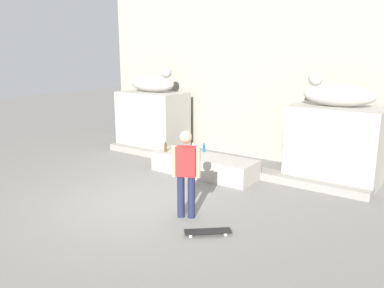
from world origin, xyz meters
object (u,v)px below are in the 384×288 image
skateboard (208,231)px  bottle_blue (204,148)px  bottle_clear (193,149)px  skater (186,171)px  statue_reclining_right (337,94)px  bottle_green (190,152)px  bottle_brown (165,147)px  statue_reclining_left (153,83)px

skateboard → bottle_blue: 3.85m
skateboard → bottle_clear: 3.77m
skater → bottle_clear: bearing=98.1°
statue_reclining_right → skateboard: bearing=69.9°
bottle_green → skater: bearing=-56.2°
statue_reclining_right → bottle_clear: statue_reclining_right is taller
statue_reclining_right → skater: statue_reclining_right is taller
bottle_brown → bottle_blue: bottle_brown is taller
statue_reclining_left → statue_reclining_right: 5.59m
bottle_green → bottle_brown: size_ratio=0.93×
statue_reclining_left → skateboard: 6.57m
skateboard → bottle_green: size_ratio=2.65×
bottle_green → skateboard: bearing=-49.3°
skater → bottle_brown: size_ratio=5.62×
skater → bottle_brown: 3.12m
statue_reclining_right → bottle_green: bearing=19.0°
bottle_green → bottle_blue: bearing=90.5°
bottle_brown → bottle_blue: bearing=35.8°
bottle_blue → bottle_clear: bearing=-127.4°
statue_reclining_left → bottle_green: statue_reclining_left is taller
statue_reclining_right → bottle_green: 3.73m
statue_reclining_left → bottle_blue: (2.55, -0.95, -1.52)m
statue_reclining_right → bottle_green: size_ratio=6.00×
statue_reclining_left → bottle_green: (2.55, -1.56, -1.51)m
statue_reclining_left → statue_reclining_right: size_ratio=0.99×
bottle_green → bottle_clear: bottle_green is taller
bottle_blue → skateboard: bearing=-55.3°
statue_reclining_left → statue_reclining_right: same height
skater → statue_reclining_left: bearing=112.2°
skateboard → bottle_green: 3.37m
bottle_green → bottle_brown: (-0.82, 0.02, 0.01)m
bottle_clear → bottle_blue: size_ratio=1.02×
statue_reclining_right → bottle_brown: statue_reclining_right is taller
skateboard → bottle_brown: (-2.99, 2.54, 0.55)m
statue_reclining_right → skateboard: statue_reclining_right is taller
bottle_clear → skateboard: bearing=-50.7°
statue_reclining_right → bottle_green: (-3.03, -1.56, -1.51)m
skateboard → bottle_clear: bearing=88.1°
skater → skateboard: (0.75, -0.40, -0.86)m
skater → bottle_brown: bearing=111.4°
skater → skateboard: bearing=-52.9°
bottle_green → bottle_clear: 0.42m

